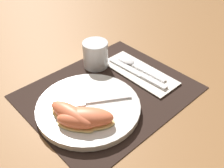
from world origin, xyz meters
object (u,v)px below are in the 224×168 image
at_px(citrus_wedge_0, 72,115).
at_px(citrus_wedge_1, 77,121).
at_px(plate, 88,107).
at_px(juice_glass, 96,56).
at_px(spoon, 132,63).
at_px(citrus_wedge_2, 86,118).
at_px(knife, 138,73).
at_px(fork, 88,101).

xyz_separation_m(citrus_wedge_0, citrus_wedge_1, (-0.00, -0.02, -0.00)).
bearing_deg(plate, citrus_wedge_1, -148.82).
height_order(juice_glass, spoon, juice_glass).
height_order(citrus_wedge_0, citrus_wedge_2, same).
xyz_separation_m(knife, citrus_wedge_1, (-0.25, -0.05, 0.02)).
relative_size(fork, citrus_wedge_0, 1.28).
bearing_deg(knife, plate, -176.14).
xyz_separation_m(plate, juice_glass, (0.14, 0.13, 0.03)).
distance_m(plate, citrus_wedge_1, 0.07).
relative_size(juice_glass, citrus_wedge_2, 0.61).
bearing_deg(fork, citrus_wedge_1, -146.82).
xyz_separation_m(knife, citrus_wedge_0, (-0.25, -0.03, 0.03)).
height_order(knife, citrus_wedge_1, citrus_wedge_1).
xyz_separation_m(juice_glass, citrus_wedge_0, (-0.20, -0.15, -0.00)).
relative_size(knife, citrus_wedge_1, 2.01).
height_order(plate, juice_glass, juice_glass).
height_order(spoon, citrus_wedge_2, citrus_wedge_2).
xyz_separation_m(juice_glass, spoon, (0.08, -0.07, -0.03)).
distance_m(juice_glass, spoon, 0.11).
bearing_deg(fork, plate, -131.96).
bearing_deg(citrus_wedge_2, plate, 47.87).
relative_size(plate, fork, 1.51).
distance_m(juice_glass, citrus_wedge_0, 0.25).
height_order(plate, knife, plate).
distance_m(juice_glass, knife, 0.14).
bearing_deg(juice_glass, citrus_wedge_1, -139.22).
relative_size(citrus_wedge_0, citrus_wedge_2, 1.02).
xyz_separation_m(juice_glass, knife, (0.06, -0.12, -0.03)).
xyz_separation_m(spoon, fork, (-0.21, -0.05, 0.01)).
bearing_deg(citrus_wedge_0, citrus_wedge_1, -93.51).
distance_m(citrus_wedge_0, citrus_wedge_1, 0.02).
bearing_deg(citrus_wedge_2, knife, 13.50).
distance_m(spoon, citrus_wedge_0, 0.29).
bearing_deg(spoon, citrus_wedge_0, -164.93).
relative_size(knife, citrus_wedge_0, 1.56).
height_order(juice_glass, citrus_wedge_1, juice_glass).
xyz_separation_m(spoon, citrus_wedge_0, (-0.28, -0.07, 0.02)).
xyz_separation_m(spoon, citrus_wedge_2, (-0.26, -0.10, 0.02)).
bearing_deg(citrus_wedge_2, citrus_wedge_0, 123.85).
height_order(citrus_wedge_1, citrus_wedge_2, citrus_wedge_2).
distance_m(fork, citrus_wedge_1, 0.08).
xyz_separation_m(fork, citrus_wedge_1, (-0.07, -0.04, 0.01)).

